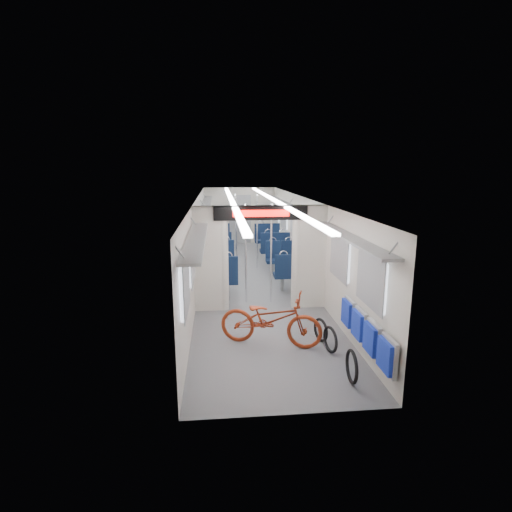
# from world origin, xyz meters

# --- Properties ---
(carriage) EXTENTS (12.00, 12.02, 2.31)m
(carriage) POSITION_xyz_m (0.00, -0.27, 1.50)
(carriage) COLOR #515456
(carriage) RESTS_ON ground
(bicycle) EXTENTS (1.94, 1.21, 0.96)m
(bicycle) POSITION_xyz_m (-0.02, -3.92, 0.48)
(bicycle) COLOR maroon
(bicycle) RESTS_ON ground
(flip_bench) EXTENTS (0.12, 2.10, 0.51)m
(flip_bench) POSITION_xyz_m (1.35, -4.83, 0.58)
(flip_bench) COLOR gray
(flip_bench) RESTS_ON carriage
(bike_hoop_a) EXTENTS (0.06, 0.51, 0.51)m
(bike_hoop_a) POSITION_xyz_m (0.99, -5.31, 0.23)
(bike_hoop_a) COLOR black
(bike_hoop_a) RESTS_ON ground
(bike_hoop_b) EXTENTS (0.15, 0.47, 0.47)m
(bike_hoop_b) POSITION_xyz_m (0.95, -4.32, 0.21)
(bike_hoop_b) COLOR black
(bike_hoop_b) RESTS_ON ground
(bike_hoop_c) EXTENTS (0.18, 0.43, 0.44)m
(bike_hoop_c) POSITION_xyz_m (0.90, -3.87, 0.19)
(bike_hoop_c) COLOR black
(bike_hoop_c) RESTS_ON ground
(seat_bay_near_left) EXTENTS (0.96, 2.29, 1.17)m
(seat_bay_near_left) POSITION_xyz_m (-0.93, -0.20, 0.57)
(seat_bay_near_left) COLOR #0B1832
(seat_bay_near_left) RESTS_ON ground
(seat_bay_near_right) EXTENTS (0.90, 2.02, 1.08)m
(seat_bay_near_right) POSITION_xyz_m (0.94, 0.06, 0.54)
(seat_bay_near_right) COLOR #0B1832
(seat_bay_near_right) RESTS_ON ground
(seat_bay_far_left) EXTENTS (0.93, 2.18, 1.13)m
(seat_bay_far_left) POSITION_xyz_m (-0.93, 3.59, 0.56)
(seat_bay_far_left) COLOR #0B1832
(seat_bay_far_left) RESTS_ON ground
(seat_bay_far_right) EXTENTS (0.95, 2.27, 1.16)m
(seat_bay_far_right) POSITION_xyz_m (0.93, 3.21, 0.57)
(seat_bay_far_right) COLOR #0B1832
(seat_bay_far_right) RESTS_ON ground
(stanchion_near_left) EXTENTS (0.05, 0.05, 2.30)m
(stanchion_near_left) POSITION_xyz_m (-0.28, -1.57, 1.15)
(stanchion_near_left) COLOR silver
(stanchion_near_left) RESTS_ON ground
(stanchion_near_right) EXTENTS (0.04, 0.04, 2.30)m
(stanchion_near_right) POSITION_xyz_m (0.29, -1.61, 1.15)
(stanchion_near_right) COLOR silver
(stanchion_near_right) RESTS_ON ground
(stanchion_far_left) EXTENTS (0.05, 0.05, 2.30)m
(stanchion_far_left) POSITION_xyz_m (-0.35, 1.83, 1.15)
(stanchion_far_left) COLOR silver
(stanchion_far_left) RESTS_ON ground
(stanchion_far_right) EXTENTS (0.04, 0.04, 2.30)m
(stanchion_far_right) POSITION_xyz_m (0.29, 1.66, 1.15)
(stanchion_far_right) COLOR silver
(stanchion_far_right) RESTS_ON ground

